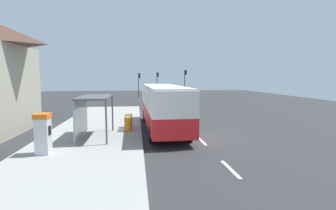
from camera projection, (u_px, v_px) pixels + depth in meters
ground_plane at (168, 110)px, 30.83m from camera, size 56.00×92.00×0.04m
sidewalk_platform at (96, 132)px, 18.22m from camera, size 6.20×30.00×0.18m
lane_stripe_seg_0 at (231, 169)px, 11.10m from camera, size 0.16×2.20×0.01m
lane_stripe_seg_1 at (201, 141)px, 16.04m from camera, size 0.16×2.20×0.01m
lane_stripe_seg_2 at (186, 126)px, 20.98m from camera, size 0.16×2.20×0.01m
lane_stripe_seg_3 at (177, 116)px, 25.92m from camera, size 0.16×2.20×0.01m
lane_stripe_seg_4 at (170, 110)px, 30.86m from camera, size 0.16×2.20×0.01m
lane_stripe_seg_5 at (166, 106)px, 35.79m from camera, size 0.16×2.20×0.01m
lane_stripe_seg_6 at (162, 102)px, 40.73m from camera, size 0.16×2.20×0.01m
lane_stripe_seg_7 at (159, 99)px, 45.67m from camera, size 0.16×2.20×0.01m
bus at (163, 105)px, 19.21m from camera, size 2.72×11.06×3.21m
white_van at (175, 93)px, 40.80m from camera, size 2.08×5.23×2.30m
sedan_near at (166, 92)px, 53.83m from camera, size 1.98×4.47×1.52m
sedan_far at (170, 94)px, 47.48m from camera, size 1.86×4.41×1.52m
ticket_machine at (43, 133)px, 12.64m from camera, size 0.66×0.76×1.94m
recycling_bin_orange at (128, 124)px, 18.07m from camera, size 0.52×0.52×0.95m
recycling_bin_green at (128, 122)px, 18.76m from camera, size 0.52×0.52×0.95m
recycling_bin_red at (129, 121)px, 19.45m from camera, size 0.52×0.52×0.95m
traffic_light_near_side at (185, 79)px, 49.89m from camera, size 0.49×0.28×5.16m
traffic_light_far_side at (139, 81)px, 49.71m from camera, size 0.49×0.28×4.58m
traffic_light_median at (157, 80)px, 50.89m from camera, size 0.49×0.28×4.77m
bus_shelter at (90, 106)px, 16.04m from camera, size 1.80×4.00×2.50m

